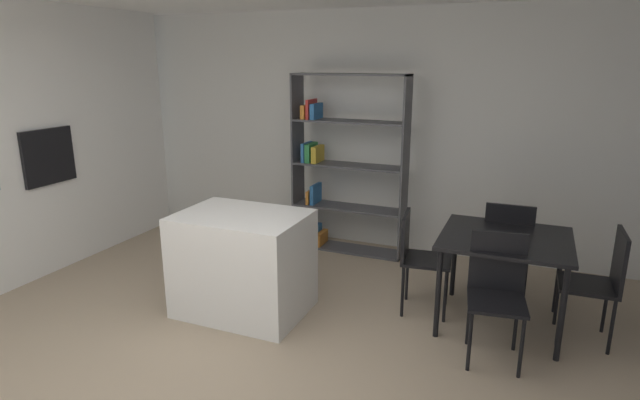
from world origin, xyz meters
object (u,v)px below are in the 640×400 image
dining_chair_far (508,242)px  dining_chair_near (497,285)px  kitchen_island (243,263)px  built_in_oven (48,156)px  open_bookshelf (339,169)px  dining_table (505,246)px  dining_chair_island_side (417,252)px  dining_chair_window_side (602,277)px

dining_chair_far → dining_chair_near: 0.99m
kitchen_island → dining_chair_far: size_ratio=1.14×
built_in_oven → open_bookshelf: (2.50, 1.72, -0.27)m
dining_table → built_in_oven: bearing=-172.9°
dining_chair_island_side → dining_chair_window_side: bearing=-96.5°
kitchen_island → dining_chair_far: bearing=27.7°
dining_table → dining_chair_near: dining_chair_near is taller
built_in_oven → dining_chair_near: built_in_oven is taller
kitchen_island → open_bookshelf: size_ratio=0.54×
open_bookshelf → dining_table: (1.90, -1.17, -0.25)m
kitchen_island → dining_chair_island_side: 1.52m
dining_table → dining_chair_island_side: bearing=-179.1°
dining_chair_far → kitchen_island: bearing=26.5°
dining_chair_far → dining_chair_island_side: 0.88m
dining_chair_near → built_in_oven: bearing=172.5°
kitchen_island → dining_chair_window_side: bearing=12.3°
open_bookshelf → dining_chair_far: (1.90, -0.68, -0.39)m
built_in_oven → dining_chair_island_side: 3.78m
dining_table → dining_chair_window_side: size_ratio=1.10×
dining_chair_island_side → dining_chair_near: dining_chair_near is taller
dining_chair_window_side → dining_table: bearing=-91.5°
dining_table → dining_chair_near: size_ratio=1.08×
built_in_oven → open_bookshelf: size_ratio=0.29×
kitchen_island → dining_chair_window_side: (2.84, 0.62, 0.10)m
open_bookshelf → dining_chair_island_side: bearing=-45.0°
dining_chair_far → dining_chair_near: dining_chair_far is taller
open_bookshelf → dining_chair_island_side: (1.18, -1.18, -0.41)m
dining_chair_island_side → open_bookshelf: bearing=37.9°
dining_chair_far → dining_chair_near: bearing=87.9°
kitchen_island → dining_chair_far: dining_chair_far is taller
dining_chair_far → dining_chair_near: (-0.02, -0.99, -0.01)m
kitchen_island → dining_table: (2.11, 0.62, 0.25)m
dining_chair_window_side → dining_chair_island_side: bearing=-91.2°
dining_chair_island_side → dining_chair_window_side: dining_chair_window_side is taller
kitchen_island → dining_table: kitchen_island is taller
dining_chair_window_side → dining_chair_near: size_ratio=0.98×
dining_table → dining_chair_window_side: (0.72, 0.00, -0.15)m
open_bookshelf → dining_table: 2.25m
built_in_oven → dining_table: 4.46m
open_bookshelf → dining_chair_far: bearing=-19.7°
open_bookshelf → dining_table: bearing=-31.7°
built_in_oven → dining_chair_window_side: built_in_oven is taller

